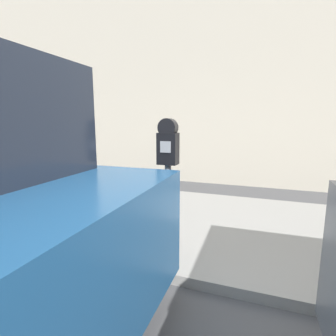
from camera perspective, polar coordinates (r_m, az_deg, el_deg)
ground_plane at (r=2.31m, az=-22.91°, el=-30.26°), size 60.00×60.00×0.00m
sidewalk at (r=3.93m, az=-0.34°, el=-11.04°), size 24.00×2.80×0.10m
building_facade at (r=6.70m, az=9.13°, el=25.98°), size 24.00×0.30×6.65m
parking_meter at (r=2.59m, az=-0.00°, el=1.74°), size 0.19×0.14×1.39m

